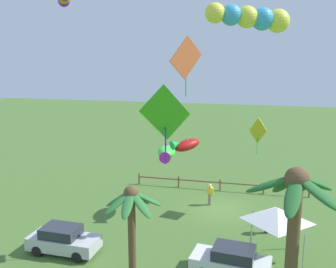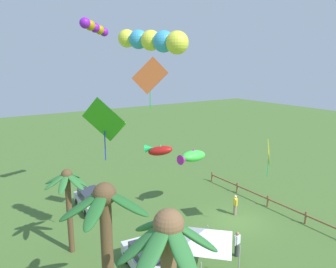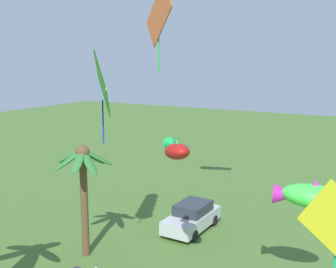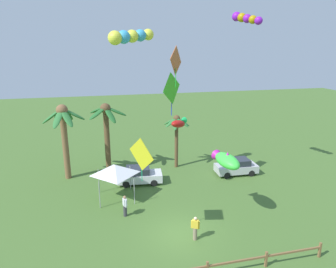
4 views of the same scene
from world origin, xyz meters
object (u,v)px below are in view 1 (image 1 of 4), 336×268
(kite_diamond_1, at_px, (258,131))
(kite_fish_0, at_px, (185,145))
(palm_tree_1, at_px, (295,214))
(kite_diamond_5, at_px, (186,58))
(parked_car_1, at_px, (63,240))
(kite_fish_3, at_px, (166,152))
(kite_tube_6, at_px, (251,17))
(kite_diamond_2, at_px, (165,114))
(spectator_0, at_px, (267,221))
(palm_tree_0, at_px, (131,216))
(parked_car_0, at_px, (231,261))
(festival_tent, at_px, (277,214))
(spectator_1, at_px, (210,194))

(kite_diamond_1, bearing_deg, kite_fish_0, 57.06)
(palm_tree_1, xyz_separation_m, kite_diamond_5, (5.27, -5.24, 5.77))
(parked_car_1, distance_m, kite_fish_3, 8.78)
(kite_fish_3, distance_m, kite_tube_6, 11.80)
(palm_tree_1, distance_m, kite_diamond_2, 6.98)
(spectator_0, relative_size, kite_fish_0, 0.88)
(palm_tree_0, relative_size, parked_car_0, 1.31)
(palm_tree_1, relative_size, kite_diamond_5, 2.17)
(parked_car_0, xyz_separation_m, kite_fish_3, (5.00, -6.94, 3.58))
(spectator_0, distance_m, festival_tent, 3.36)
(spectator_1, height_order, kite_fish_3, kite_fish_3)
(kite_diamond_1, bearing_deg, kite_fish_3, 14.90)
(kite_diamond_5, bearing_deg, spectator_0, -144.22)
(festival_tent, distance_m, kite_fish_3, 8.75)
(kite_diamond_1, bearing_deg, spectator_1, -8.73)
(festival_tent, xyz_separation_m, kite_tube_6, (1.74, 1.99, 9.99))
(parked_car_0, height_order, kite_diamond_2, kite_diamond_2)
(spectator_0, bearing_deg, palm_tree_0, 53.94)
(spectator_1, bearing_deg, kite_diamond_5, 85.64)
(spectator_1, relative_size, kite_diamond_5, 0.51)
(parked_car_1, distance_m, kite_tube_6, 15.22)
(palm_tree_1, bearing_deg, kite_diamond_2, -22.85)
(palm_tree_1, relative_size, spectator_1, 4.23)
(palm_tree_1, height_order, kite_diamond_2, kite_diamond_2)
(palm_tree_0, bearing_deg, kite_diamond_5, -106.13)
(kite_diamond_2, bearing_deg, spectator_1, -95.36)
(parked_car_0, bearing_deg, spectator_0, -108.76)
(spectator_1, bearing_deg, parked_car_0, 103.82)
(kite_diamond_1, bearing_deg, kite_tube_6, 86.39)
(festival_tent, relative_size, kite_diamond_5, 0.92)
(kite_diamond_2, bearing_deg, palm_tree_0, 63.46)
(palm_tree_1, bearing_deg, kite_diamond_1, -82.60)
(parked_car_1, height_order, spectator_1, spectator_1)
(parked_car_1, bearing_deg, parked_car_0, 179.05)
(parked_car_0, distance_m, kite_fish_0, 6.49)
(palm_tree_1, distance_m, spectator_0, 9.45)
(kite_diamond_5, bearing_deg, kite_fish_3, -65.77)
(kite_fish_0, bearing_deg, spectator_0, -150.51)
(parked_car_0, xyz_separation_m, kite_fish_0, (2.87, -2.60, 5.21))
(kite_fish_3, distance_m, kite_diamond_5, 8.35)
(festival_tent, relative_size, kite_diamond_1, 1.11)
(palm_tree_0, distance_m, spectator_0, 10.60)
(festival_tent, relative_size, kite_fish_3, 1.02)
(parked_car_0, distance_m, spectator_1, 9.29)
(kite_fish_0, xyz_separation_m, kite_fish_3, (2.13, -4.34, -1.63))
(festival_tent, bearing_deg, kite_diamond_5, 4.37)
(palm_tree_1, distance_m, kite_tube_6, 8.66)
(kite_diamond_2, bearing_deg, kite_fish_0, -94.60)
(parked_car_0, height_order, kite_diamond_5, kite_diamond_5)
(palm_tree_1, xyz_separation_m, spectator_0, (0.74, -8.50, -4.05))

